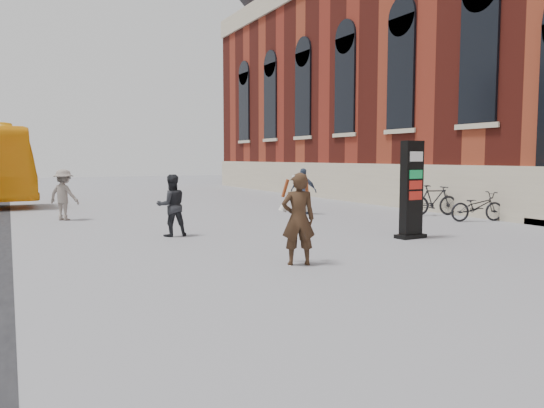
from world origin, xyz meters
name	(u,v)px	position (x,y,z in m)	size (l,w,h in m)	color
ground	(289,260)	(0.00, 0.00, 0.00)	(100.00, 100.00, 0.00)	#9E9EA3
info_pylon	(411,190)	(4.21, 1.22, 1.25)	(0.83, 0.48, 2.49)	black
woman	(298,218)	(-0.05, -0.46, 0.91)	(0.81, 0.78, 1.78)	black
pedestrian_a	(172,205)	(-1.20, 4.28, 0.81)	(0.79, 0.62, 1.63)	black
pedestrian_b	(64,195)	(-3.40, 9.36, 0.84)	(1.09, 0.62, 1.68)	gray
pedestrian_c	(303,191)	(4.63, 7.49, 0.84)	(0.99, 0.41, 1.68)	#3C4A63
bike_6	(477,206)	(8.60, 3.08, 0.48)	(0.64, 1.84, 0.97)	black
bike_7	(434,200)	(8.60, 5.03, 0.55)	(0.51, 1.82, 1.09)	black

